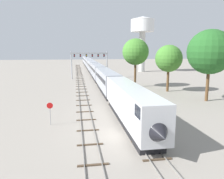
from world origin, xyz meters
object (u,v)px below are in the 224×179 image
at_px(signal_gantry, 89,59).
at_px(trackside_tree_left, 169,59).
at_px(passenger_train, 92,66).
at_px(trackside_tree_right, 210,52).
at_px(water_tower, 142,29).
at_px(stop_sign, 50,110).
at_px(trackside_tree_mid, 136,52).

height_order(signal_gantry, trackside_tree_left, trackside_tree_left).
relative_size(passenger_train, signal_gantry, 12.45).
xyz_separation_m(signal_gantry, trackside_tree_right, (19.30, -35.91, 2.46)).
height_order(water_tower, stop_sign, water_tower).
bearing_deg(water_tower, trackside_tree_mid, -109.07).
distance_m(trackside_tree_left, trackside_tree_right, 10.77).
bearing_deg(passenger_train, water_tower, 2.53).
bearing_deg(trackside_tree_right, stop_sign, -161.31).
bearing_deg(stop_sign, water_tower, 64.23).
bearing_deg(trackside_tree_mid, stop_sign, -124.37).
xyz_separation_m(water_tower, trackside_tree_mid, (-13.42, -38.82, -9.33)).
bearing_deg(trackside_tree_right, signal_gantry, 118.26).
bearing_deg(stop_sign, trackside_tree_mid, 55.63).
distance_m(trackside_tree_left, trackside_tree_mid, 9.22).
distance_m(stop_sign, trackside_tree_left, 31.10).
relative_size(trackside_tree_left, trackside_tree_right, 0.81).
xyz_separation_m(passenger_train, water_tower, (21.49, 0.95, 15.52)).
relative_size(passenger_train, water_tower, 6.53).
bearing_deg(trackside_tree_mid, trackside_tree_left, -51.44).
bearing_deg(stop_sign, trackside_tree_left, 39.08).
height_order(signal_gantry, water_tower, water_tower).
bearing_deg(signal_gantry, water_tower, 40.36).
height_order(passenger_train, trackside_tree_right, trackside_tree_right).
distance_m(passenger_train, trackside_tree_left, 47.30).
bearing_deg(trackside_tree_mid, passenger_train, 102.03).
height_order(signal_gantry, stop_sign, signal_gantry).
height_order(stop_sign, trackside_tree_mid, trackside_tree_mid).
distance_m(passenger_train, trackside_tree_right, 58.06).
relative_size(water_tower, trackside_tree_left, 2.21).
distance_m(passenger_train, water_tower, 26.53).
xyz_separation_m(trackside_tree_left, trackside_tree_mid, (-5.68, 7.13, 1.40)).
relative_size(passenger_train, trackside_tree_mid, 12.43).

